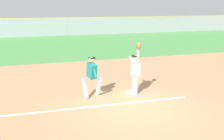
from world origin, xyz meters
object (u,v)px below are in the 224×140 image
object	(u,v)px
runner	(92,74)
parked_car_green	(78,28)
parked_car_silver	(112,27)
parked_car_tan	(41,29)
first_base	(131,92)
baseball	(130,57)
fielder	(136,69)

from	to	relation	value
runner	parked_car_green	world-z (taller)	runner
parked_car_green	parked_car_silver	distance (m)	4.99
parked_car_tan	first_base	bearing A→B (deg)	-88.35
baseball	parked_car_silver	distance (m)	25.69
first_base	parked_car_green	xyz separation A→B (m)	(1.36, 24.30, 0.63)
fielder	baseball	world-z (taller)	fielder
runner	parked_car_silver	world-z (taller)	runner
first_base	baseball	distance (m)	1.73
parked_car_green	fielder	bearing A→B (deg)	-87.40
runner	parked_car_silver	bearing A→B (deg)	55.07
runner	parked_car_green	bearing A→B (deg)	66.12
first_base	parked_car_silver	distance (m)	25.25
fielder	parked_car_green	distance (m)	24.50
first_base	fielder	world-z (taller)	fielder
first_base	runner	size ratio (longest dim) A/B	0.22
runner	parked_car_tan	size ratio (longest dim) A/B	0.37
baseball	parked_car_silver	world-z (taller)	baseball
first_base	parked_car_silver	size ratio (longest dim) A/B	0.08
first_base	parked_car_green	world-z (taller)	parked_car_green
fielder	baseball	bearing A→B (deg)	28.97
baseball	parked_car_silver	bearing A→B (deg)	75.17
baseball	parked_car_green	size ratio (longest dim) A/B	0.02
fielder	baseball	size ratio (longest dim) A/B	30.81
parked_car_tan	parked_car_silver	bearing A→B (deg)	-8.28
first_base	parked_car_green	distance (m)	24.35
fielder	runner	xyz separation A→B (m)	(-1.85, 0.15, -0.12)
parked_car_tan	parked_car_green	size ratio (longest dim) A/B	1.01
baseball	first_base	bearing A→B (deg)	59.96
fielder	runner	world-z (taller)	fielder
parked_car_silver	runner	bearing A→B (deg)	-113.56
runner	parked_car_tan	world-z (taller)	runner
fielder	parked_car_silver	xyz separation A→B (m)	(6.23, 24.60, -0.45)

